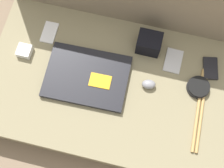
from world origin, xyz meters
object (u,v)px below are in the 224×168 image
at_px(laptop, 87,77).
at_px(camera_pouch, 149,43).
at_px(phone_silver, 210,68).
at_px(phone_black, 173,61).
at_px(computer_mouse, 149,84).
at_px(phone_small, 49,32).
at_px(charger_brick, 24,51).
at_px(speaker_puck, 198,87).

bearing_deg(laptop, camera_pouch, 39.96).
height_order(phone_silver, phone_black, phone_silver).
xyz_separation_m(computer_mouse, phone_small, (-0.48, 0.14, -0.01)).
bearing_deg(computer_mouse, phone_silver, 19.36).
bearing_deg(charger_brick, phone_silver, 8.13).
relative_size(speaker_puck, phone_small, 0.93).
height_order(computer_mouse, phone_small, computer_mouse).
relative_size(laptop, charger_brick, 5.99).
distance_m(phone_small, camera_pouch, 0.45).
bearing_deg(camera_pouch, laptop, -138.40).
bearing_deg(phone_silver, charger_brick, 177.91).
relative_size(computer_mouse, phone_silver, 0.58).
height_order(laptop, camera_pouch, camera_pouch).
xyz_separation_m(laptop, phone_black, (0.35, 0.16, -0.01)).
relative_size(speaker_puck, camera_pouch, 0.94).
height_order(camera_pouch, charger_brick, camera_pouch).
relative_size(computer_mouse, speaker_puck, 0.66).
bearing_deg(charger_brick, laptop, -9.44).
bearing_deg(phone_small, laptop, -37.50).
bearing_deg(camera_pouch, phone_small, -175.57).
height_order(computer_mouse, speaker_puck, computer_mouse).
bearing_deg(computer_mouse, laptop, 175.79).
xyz_separation_m(phone_silver, phone_black, (-0.16, -0.00, -0.00)).
bearing_deg(phone_small, speaker_puck, -8.80).
distance_m(phone_black, camera_pouch, 0.13).
bearing_deg(computer_mouse, phone_small, 153.95).
distance_m(laptop, phone_black, 0.38).
xyz_separation_m(speaker_puck, phone_small, (-0.69, 0.10, -0.01)).
xyz_separation_m(phone_silver, camera_pouch, (-0.28, 0.04, 0.04)).
bearing_deg(phone_black, speaker_puck, -36.80).
relative_size(laptop, speaker_puck, 3.68).
bearing_deg(charger_brick, computer_mouse, -2.34).
distance_m(computer_mouse, phone_black, 0.16).
xyz_separation_m(phone_silver, phone_small, (-0.73, 0.00, -0.00)).
distance_m(phone_silver, phone_black, 0.16).
height_order(computer_mouse, charger_brick, computer_mouse).
distance_m(speaker_puck, phone_silver, 0.11).
distance_m(computer_mouse, speaker_puck, 0.21).
xyz_separation_m(computer_mouse, phone_black, (0.08, 0.14, -0.01)).
bearing_deg(laptop, phone_black, 23.45).
xyz_separation_m(speaker_puck, camera_pouch, (-0.24, 0.13, 0.03)).
height_order(speaker_puck, charger_brick, charger_brick).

